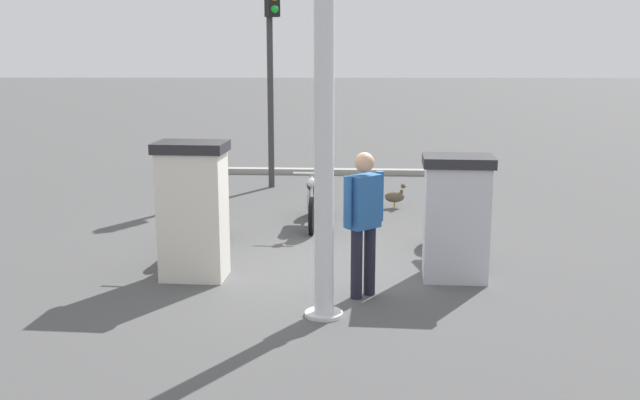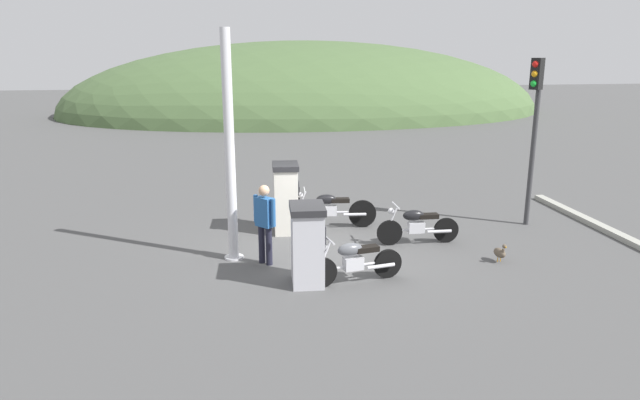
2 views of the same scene
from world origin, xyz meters
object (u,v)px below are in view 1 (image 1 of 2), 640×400
(motorcycle_extra, at_px, (314,197))
(roadside_traffic_light, at_px, (271,48))
(motorcycle_far_pump, at_px, (199,219))
(fuel_pump_near, at_px, (456,217))
(fuel_pump_far, at_px, (193,210))
(attendant_person, at_px, (364,215))
(motorcycle_near_pump, at_px, (455,227))
(wandering_duck, at_px, (395,196))
(canopy_support_pole, at_px, (324,101))

(motorcycle_extra, distance_m, roadside_traffic_light, 3.99)
(motorcycle_far_pump, bearing_deg, motorcycle_extra, -42.54)
(fuel_pump_near, bearing_deg, fuel_pump_far, 90.00)
(motorcycle_extra, height_order, roadside_traffic_light, roadside_traffic_light)
(attendant_person, distance_m, roadside_traffic_light, 6.97)
(motorcycle_near_pump, bearing_deg, wandering_duck, 8.83)
(fuel_pump_near, relative_size, roadside_traffic_light, 0.37)
(wandering_duck, bearing_deg, fuel_pump_near, -174.94)
(motorcycle_extra, height_order, wandering_duck, motorcycle_extra)
(motorcycle_near_pump, relative_size, canopy_support_pole, 0.40)
(attendant_person, bearing_deg, fuel_pump_far, 71.37)
(motorcycle_far_pump, distance_m, canopy_support_pole, 3.40)
(motorcycle_extra, distance_m, attendant_person, 3.51)
(motorcycle_extra, bearing_deg, motorcycle_near_pump, -135.29)
(fuel_pump_near, relative_size, motorcycle_near_pump, 0.80)
(motorcycle_far_pump, bearing_deg, motorcycle_near_pump, -93.98)
(fuel_pump_far, distance_m, roadside_traffic_light, 6.21)
(fuel_pump_near, xyz_separation_m, motorcycle_far_pump, (1.08, 3.26, -0.28))
(canopy_support_pole, bearing_deg, motorcycle_far_pump, 35.49)
(fuel_pump_near, relative_size, motorcycle_far_pump, 0.68)
(motorcycle_near_pump, height_order, canopy_support_pole, canopy_support_pole)
(fuel_pump_near, bearing_deg, motorcycle_far_pump, 71.66)
(motorcycle_far_pump, xyz_separation_m, motorcycle_extra, (1.66, -1.52, -0.03))
(motorcycle_far_pump, xyz_separation_m, roadside_traffic_light, (4.81, -0.64, 2.25))
(fuel_pump_far, distance_m, attendant_person, 2.12)
(canopy_support_pole, bearing_deg, fuel_pump_near, -50.40)
(motorcycle_far_pump, distance_m, motorcycle_extra, 2.25)
(motorcycle_near_pump, bearing_deg, roadside_traffic_light, 28.68)
(wandering_duck, distance_m, roadside_traffic_light, 3.87)
(roadside_traffic_light, bearing_deg, motorcycle_far_pump, 172.36)
(motorcycle_near_pump, relative_size, motorcycle_far_pump, 0.85)
(fuel_pump_far, xyz_separation_m, canopy_support_pole, (-1.30, -1.57, 1.39))
(fuel_pump_far, relative_size, motorcycle_near_pump, 0.89)
(fuel_pump_near, distance_m, motorcycle_near_pump, 0.92)
(roadside_traffic_light, height_order, canopy_support_pole, canopy_support_pole)
(canopy_support_pole, bearing_deg, attendant_person, -34.87)
(motorcycle_near_pump, xyz_separation_m, motorcycle_extra, (1.90, 1.88, 0.01))
(motorcycle_near_pump, distance_m, attendant_person, 2.05)
(fuel_pump_far, height_order, roadside_traffic_light, roadside_traffic_light)
(fuel_pump_far, distance_m, wandering_duck, 4.94)
(fuel_pump_near, height_order, fuel_pump_far, fuel_pump_far)
(roadside_traffic_light, bearing_deg, motorcycle_near_pump, -151.32)
(roadside_traffic_light, bearing_deg, motorcycle_extra, -164.37)
(fuel_pump_far, relative_size, motorcycle_far_pump, 0.75)
(roadside_traffic_light, xyz_separation_m, canopy_support_pole, (-7.19, -1.05, -0.51))
(fuel_pump_near, height_order, wandering_duck, fuel_pump_near)
(wandering_duck, bearing_deg, attendant_person, 170.59)
(attendant_person, bearing_deg, roadside_traffic_light, 12.75)
(roadside_traffic_light, relative_size, canopy_support_pole, 0.87)
(fuel_pump_far, bearing_deg, motorcycle_far_pump, 6.57)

